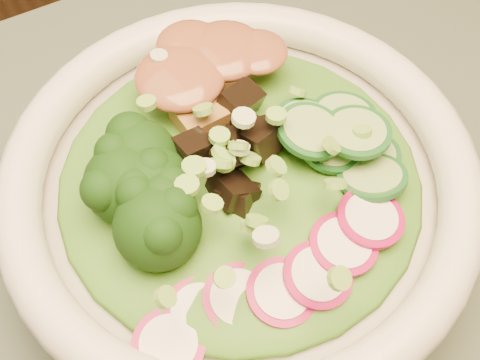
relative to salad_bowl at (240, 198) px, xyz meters
name	(u,v)px	position (x,y,z in m)	size (l,w,h in m)	color
salad_bowl	(240,198)	(0.00, 0.00, 0.00)	(0.30, 0.30, 0.08)	silver
lettuce_bed	(240,179)	(0.00, 0.00, 0.02)	(0.23, 0.23, 0.03)	#255812
broccoli_florets	(129,203)	(-0.07, 0.01, 0.04)	(0.09, 0.08, 0.05)	black
radish_slices	(294,276)	(-0.01, -0.07, 0.03)	(0.12, 0.04, 0.02)	#9D0C47
cucumber_slices	(349,133)	(0.07, -0.01, 0.04)	(0.08, 0.08, 0.04)	#8BB061
mushroom_heap	(232,147)	(0.00, 0.01, 0.04)	(0.08, 0.08, 0.04)	black
tofu_cubes	(203,83)	(0.01, 0.07, 0.04)	(0.10, 0.07, 0.04)	olive
peanut_sauce	(202,68)	(0.01, 0.07, 0.05)	(0.08, 0.06, 0.02)	brown
scallion_garnish	(240,154)	(0.00, 0.00, 0.05)	(0.21, 0.21, 0.03)	#7CB740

